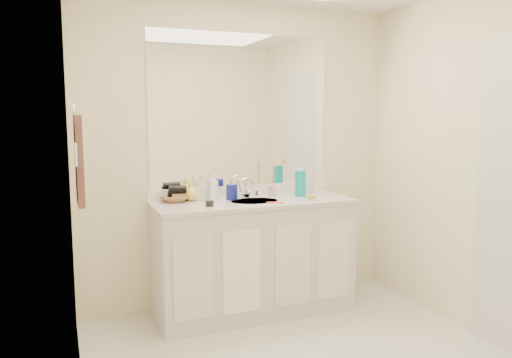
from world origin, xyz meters
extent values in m
cube|color=#FEEFC6|center=(0.00, 1.30, 1.20)|extent=(2.60, 0.02, 2.40)
cube|color=#FEEFC6|center=(-1.30, 0.00, 1.20)|extent=(0.02, 2.60, 2.40)
cube|color=#FEEFC6|center=(1.30, 0.00, 1.20)|extent=(0.02, 2.60, 2.40)
cube|color=silver|center=(0.00, 1.02, 0.42)|extent=(1.50, 0.55, 0.85)
cube|color=silver|center=(0.00, 1.02, 0.86)|extent=(1.52, 0.57, 0.03)
cube|color=white|center=(0.00, 1.29, 0.92)|extent=(1.52, 0.03, 0.08)
cylinder|color=#B2AF9C|center=(0.00, 1.00, 0.87)|extent=(0.37, 0.37, 0.02)
cylinder|color=silver|center=(0.00, 1.18, 0.94)|extent=(0.02, 0.02, 0.11)
cube|color=white|center=(0.00, 1.29, 1.56)|extent=(1.48, 0.01, 1.20)
cylinder|color=navy|center=(-0.14, 1.12, 0.94)|extent=(0.09, 0.09, 0.12)
cylinder|color=beige|center=(0.20, 1.14, 0.92)|extent=(0.07, 0.07, 0.08)
cylinder|color=#F5406C|center=(0.21, 1.14, 1.03)|extent=(0.01, 0.04, 0.20)
cylinder|color=#0DA299|center=(0.42, 1.07, 0.98)|extent=(0.11, 0.11, 0.21)
cylinder|color=silver|center=(0.56, 1.17, 0.96)|extent=(0.07, 0.07, 0.15)
cube|color=silver|center=(0.40, 0.87, 0.89)|extent=(0.12, 0.10, 0.01)
cube|color=#9DC12F|center=(0.40, 0.87, 0.90)|extent=(0.07, 0.06, 0.02)
cube|color=#FF561A|center=(0.11, 0.86, 0.88)|extent=(0.14, 0.08, 0.01)
cylinder|color=black|center=(-0.38, 0.91, 0.90)|extent=(0.06, 0.06, 0.04)
cylinder|color=white|center=(-0.30, 1.11, 0.96)|extent=(0.06, 0.06, 0.16)
imported|color=white|center=(-0.25, 1.23, 0.97)|extent=(0.10, 0.10, 0.19)
imported|color=beige|center=(-0.38, 1.19, 0.96)|extent=(0.08, 0.08, 0.17)
imported|color=#FBE061|center=(-0.44, 1.20, 0.95)|extent=(0.15, 0.15, 0.14)
imported|color=#97683D|center=(-0.57, 1.19, 0.91)|extent=(0.24, 0.24, 0.05)
cylinder|color=black|center=(-0.55, 1.19, 0.97)|extent=(0.14, 0.08, 0.06)
torus|color=silver|center=(-1.27, 0.77, 1.55)|extent=(0.01, 0.11, 0.11)
cube|color=#462825|center=(-1.25, 0.77, 1.25)|extent=(0.04, 0.32, 0.55)
cube|color=white|center=(-1.27, 0.57, 1.30)|extent=(0.01, 0.08, 0.13)
camera|label=1|loc=(-1.37, -2.46, 1.53)|focal=35.00mm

